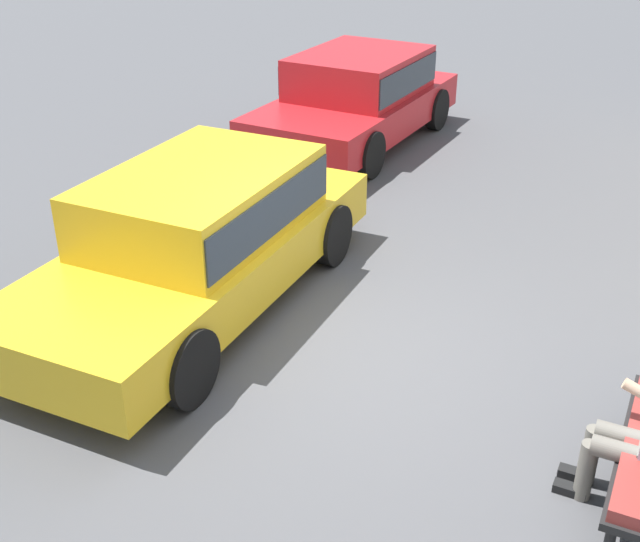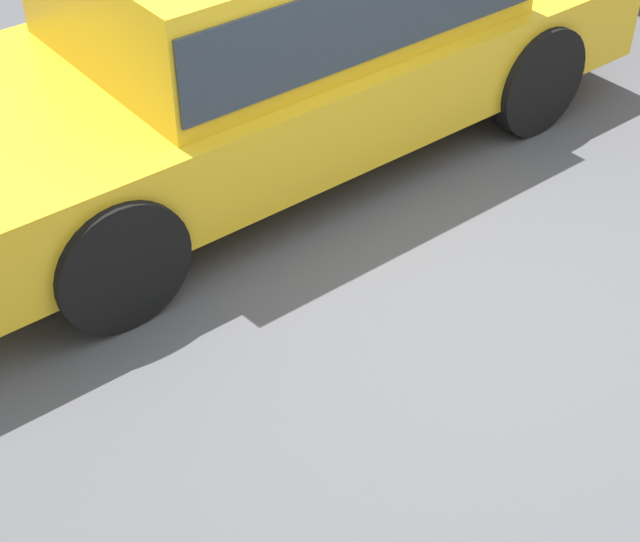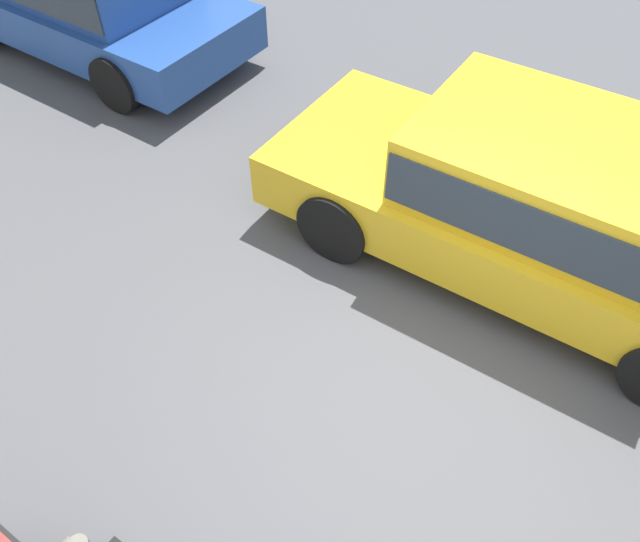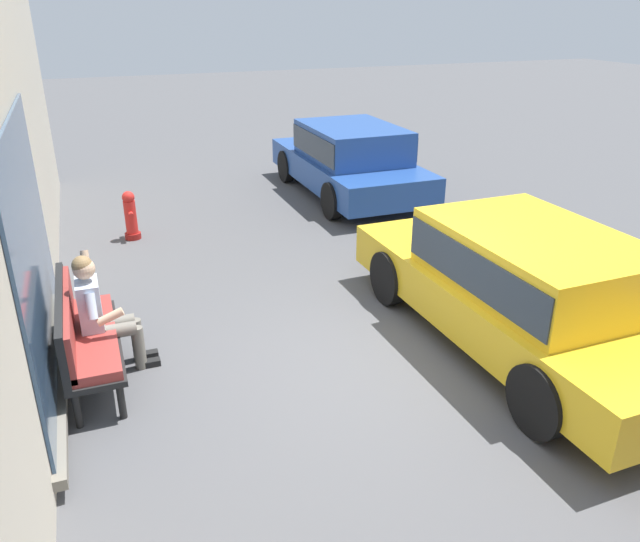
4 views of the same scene
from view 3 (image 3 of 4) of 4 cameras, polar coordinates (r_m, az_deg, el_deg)
The scene contains 2 objects.
ground_plane at distance 5.03m, azimuth 8.79°, elevation -10.22°, with size 60.00×60.00×0.00m, color #4C4C4F.
parked_car_mid at distance 5.56m, azimuth 19.93°, elevation 6.22°, with size 4.70×1.97×1.41m.
Camera 3 is at (-0.85, 2.60, 4.22)m, focal length 35.00 mm.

